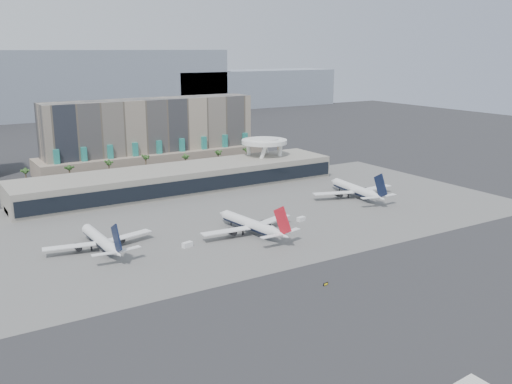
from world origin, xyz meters
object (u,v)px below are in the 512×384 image
airliner_left (100,240)px  service_vehicle_b (301,219)px  service_vehicle_a (187,245)px  taxiway_sign (326,284)px  airliner_right (356,189)px  airliner_centre (251,224)px

airliner_left → service_vehicle_b: (83.34, -9.99, -2.76)m
service_vehicle_a → service_vehicle_b: bearing=-9.0°
airliner_left → taxiway_sign: size_ratio=21.12×
airliner_right → airliner_left: bearing=-170.0°
airliner_centre → airliner_right: 76.38m
airliner_centre → airliner_right: (73.32, 21.41, 0.15)m
service_vehicle_a → service_vehicle_b: service_vehicle_a is taller
service_vehicle_b → taxiway_sign: bearing=-130.9°
airliner_right → service_vehicle_a: bearing=-161.0°
airliner_centre → taxiway_sign: bearing=-104.1°
service_vehicle_a → taxiway_sign: bearing=-82.0°
airliner_centre → taxiway_sign: (-6.67, -55.93, -3.46)m
airliner_left → taxiway_sign: bearing=-56.0°
airliner_left → taxiway_sign: 85.27m
airliner_left → airliner_centre: bearing=-15.0°
service_vehicle_b → taxiway_sign: service_vehicle_b is taller
airliner_right → service_vehicle_b: (-46.36, -18.14, -3.13)m
service_vehicle_a → airliner_left: bearing=139.1°
airliner_centre → service_vehicle_b: (26.95, 3.27, -2.99)m
airliner_right → taxiway_sign: 111.33m
airliner_right → service_vehicle_a: size_ratio=11.76×
airliner_right → service_vehicle_b: 49.88m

